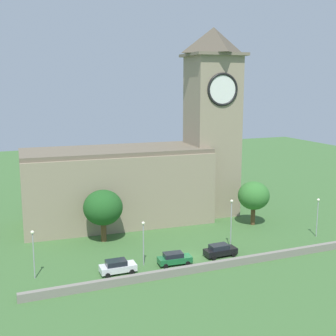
% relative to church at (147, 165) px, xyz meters
% --- Properties ---
extents(ground_plane, '(200.00, 200.00, 0.00)m').
position_rel_church_xyz_m(ground_plane, '(-0.47, -4.76, -9.69)').
color(ground_plane, '#3D6633').
extents(church, '(38.69, 14.37, 33.35)m').
position_rel_church_xyz_m(church, '(0.00, 0.00, 0.00)').
color(church, gray).
rests_on(church, ground).
extents(quay_barrier, '(46.51, 0.70, 1.01)m').
position_rel_church_xyz_m(quay_barrier, '(-0.47, -24.30, -9.19)').
color(quay_barrier, gray).
rests_on(quay_barrier, ground).
extents(car_white, '(4.62, 2.32, 1.76)m').
position_rel_church_xyz_m(car_white, '(-11.36, -20.85, -8.80)').
color(car_white, silver).
rests_on(car_white, ground).
extents(car_green, '(4.61, 2.33, 1.67)m').
position_rel_church_xyz_m(car_green, '(-3.58, -20.96, -8.85)').
color(car_green, '#1E6B38').
rests_on(car_green, ground).
extents(car_black, '(4.64, 2.27, 1.72)m').
position_rel_church_xyz_m(car_black, '(3.47, -20.62, -8.82)').
color(car_black, black).
rests_on(car_black, ground).
extents(streetlamp_west_end, '(0.44, 0.44, 6.18)m').
position_rel_church_xyz_m(streetlamp_west_end, '(-21.26, -18.53, -5.49)').
color(streetlamp_west_end, '#9EA0A5').
rests_on(streetlamp_west_end, ground).
extents(streetlamp_west_mid, '(0.44, 0.44, 6.05)m').
position_rel_church_xyz_m(streetlamp_west_mid, '(-7.47, -19.71, -5.57)').
color(streetlamp_west_mid, '#9EA0A5').
rests_on(streetlamp_west_mid, ground).
extents(streetlamp_central, '(0.44, 0.44, 7.32)m').
position_rel_church_xyz_m(streetlamp_central, '(6.38, -18.44, -4.83)').
color(streetlamp_central, '#9EA0A5').
rests_on(streetlamp_central, ground).
extents(streetlamp_east_mid, '(0.44, 0.44, 6.17)m').
position_rel_church_xyz_m(streetlamp_east_mid, '(21.43, -19.05, -5.49)').
color(streetlamp_east_mid, '#9EA0A5').
rests_on(streetlamp_east_mid, ground).
extents(tree_churchyard, '(5.32, 5.32, 7.49)m').
position_rel_church_xyz_m(tree_churchyard, '(15.50, -10.04, -4.64)').
color(tree_churchyard, brown).
rests_on(tree_churchyard, ground).
extents(tree_riverside_east, '(5.95, 5.95, 8.01)m').
position_rel_church_xyz_m(tree_riverside_east, '(-10.11, -8.63, -4.41)').
color(tree_riverside_east, brown).
rests_on(tree_riverside_east, ground).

